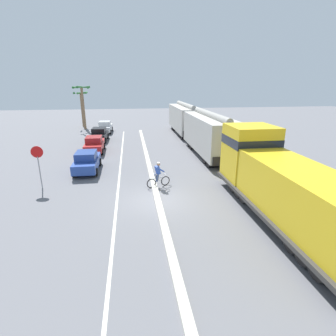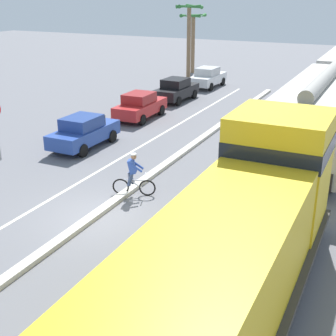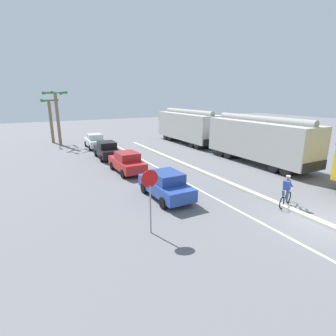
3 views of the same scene
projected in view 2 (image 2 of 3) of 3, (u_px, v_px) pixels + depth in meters
ground_plane at (98, 215)px, 16.65m from camera, size 120.00×120.00×0.00m
median_curb at (170, 161)px, 21.67m from camera, size 0.36×36.00×0.16m
lane_stripe at (126, 155)px, 22.67m from camera, size 0.14×36.00×0.01m
locomotive at (241, 242)px, 11.35m from camera, size 3.10×11.61×4.20m
hopper_car_lead at (322, 116)px, 21.47m from camera, size 2.90×10.60×4.18m
parked_car_blue at (84, 132)px, 23.58m from camera, size 1.85×4.21×1.62m
parked_car_red at (140, 106)px, 28.82m from camera, size 1.88×4.22×1.62m
parked_car_black at (176, 90)px, 33.44m from camera, size 1.95×4.26×1.62m
parked_car_white at (208, 77)px, 38.14m from camera, size 1.93×4.25×1.62m
cyclist at (133, 176)px, 18.01m from camera, size 1.63×0.69×1.71m
palm_tree_near at (189, 23)px, 41.18m from camera, size 2.69×2.76×6.38m
palm_tree_far at (193, 30)px, 43.61m from camera, size 2.32×2.34×5.53m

